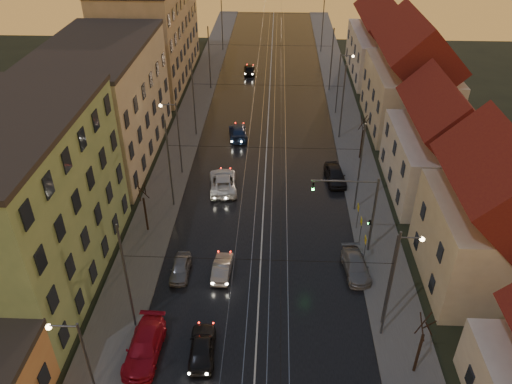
# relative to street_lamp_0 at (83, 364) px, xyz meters

# --- Properties ---
(road) EXTENTS (16.00, 120.00, 0.04)m
(road) POSITION_rel_street_lamp_0_xyz_m (9.10, 38.00, -4.87)
(road) COLOR black
(road) RESTS_ON ground
(sidewalk_left) EXTENTS (4.00, 120.00, 0.15)m
(sidewalk_left) POSITION_rel_street_lamp_0_xyz_m (-0.90, 38.00, -4.81)
(sidewalk_left) COLOR #4C4C4C
(sidewalk_left) RESTS_ON ground
(sidewalk_right) EXTENTS (4.00, 120.00, 0.15)m
(sidewalk_right) POSITION_rel_street_lamp_0_xyz_m (19.10, 38.00, -4.81)
(sidewalk_right) COLOR #4C4C4C
(sidewalk_right) RESTS_ON ground
(tram_rail_0) EXTENTS (0.06, 120.00, 0.03)m
(tram_rail_0) POSITION_rel_street_lamp_0_xyz_m (6.90, 38.00, -4.83)
(tram_rail_0) COLOR gray
(tram_rail_0) RESTS_ON road
(tram_rail_1) EXTENTS (0.06, 120.00, 0.03)m
(tram_rail_1) POSITION_rel_street_lamp_0_xyz_m (8.33, 38.00, -4.83)
(tram_rail_1) COLOR gray
(tram_rail_1) RESTS_ON road
(tram_rail_2) EXTENTS (0.06, 120.00, 0.03)m
(tram_rail_2) POSITION_rel_street_lamp_0_xyz_m (9.87, 38.00, -4.83)
(tram_rail_2) COLOR gray
(tram_rail_2) RESTS_ON road
(tram_rail_3) EXTENTS (0.06, 120.00, 0.03)m
(tram_rail_3) POSITION_rel_street_lamp_0_xyz_m (11.30, 38.00, -4.83)
(tram_rail_3) COLOR gray
(tram_rail_3) RESTS_ON road
(apartment_left_1) EXTENTS (10.00, 18.00, 13.00)m
(apartment_left_1) POSITION_rel_street_lamp_0_xyz_m (-8.40, 12.00, 1.61)
(apartment_left_1) COLOR #6D8F5B
(apartment_left_1) RESTS_ON ground
(apartment_left_2) EXTENTS (10.00, 20.00, 12.00)m
(apartment_left_2) POSITION_rel_street_lamp_0_xyz_m (-8.40, 32.00, 1.11)
(apartment_left_2) COLOR #B4A68B
(apartment_left_2) RESTS_ON ground
(apartment_left_3) EXTENTS (10.00, 24.00, 14.00)m
(apartment_left_3) POSITION_rel_street_lamp_0_xyz_m (-8.40, 56.00, 2.11)
(apartment_left_3) COLOR #92815E
(apartment_left_3) RESTS_ON ground
(house_right_1) EXTENTS (8.67, 10.20, 10.80)m
(house_right_1) POSITION_rel_street_lamp_0_xyz_m (26.10, 13.00, 0.56)
(house_right_1) COLOR #BAAD8F
(house_right_1) RESTS_ON ground
(house_right_2) EXTENTS (9.18, 12.24, 9.20)m
(house_right_2) POSITION_rel_street_lamp_0_xyz_m (26.10, 26.00, -0.24)
(house_right_2) COLOR beige
(house_right_2) RESTS_ON ground
(house_right_3) EXTENTS (9.18, 14.28, 11.50)m
(house_right_3) POSITION_rel_street_lamp_0_xyz_m (26.10, 41.00, 0.92)
(house_right_3) COLOR #BAAD8F
(house_right_3) RESTS_ON ground
(house_right_4) EXTENTS (9.18, 16.32, 10.00)m
(house_right_4) POSITION_rel_street_lamp_0_xyz_m (26.10, 59.00, 0.16)
(house_right_4) COLOR beige
(house_right_4) RESTS_ON ground
(catenary_pole_l_1) EXTENTS (0.16, 0.16, 9.00)m
(catenary_pole_l_1) POSITION_rel_street_lamp_0_xyz_m (0.50, 7.00, -0.39)
(catenary_pole_l_1) COLOR #595B60
(catenary_pole_l_1) RESTS_ON ground
(catenary_pole_r_1) EXTENTS (0.16, 0.16, 9.00)m
(catenary_pole_r_1) POSITION_rel_street_lamp_0_xyz_m (17.70, 7.00, -0.39)
(catenary_pole_r_1) COLOR #595B60
(catenary_pole_r_1) RESTS_ON ground
(catenary_pole_l_2) EXTENTS (0.16, 0.16, 9.00)m
(catenary_pole_l_2) POSITION_rel_street_lamp_0_xyz_m (0.50, 22.00, -0.39)
(catenary_pole_l_2) COLOR #595B60
(catenary_pole_l_2) RESTS_ON ground
(catenary_pole_r_2) EXTENTS (0.16, 0.16, 9.00)m
(catenary_pole_r_2) POSITION_rel_street_lamp_0_xyz_m (17.70, 22.00, -0.39)
(catenary_pole_r_2) COLOR #595B60
(catenary_pole_r_2) RESTS_ON ground
(catenary_pole_l_3) EXTENTS (0.16, 0.16, 9.00)m
(catenary_pole_l_3) POSITION_rel_street_lamp_0_xyz_m (0.50, 37.00, -0.39)
(catenary_pole_l_3) COLOR #595B60
(catenary_pole_l_3) RESTS_ON ground
(catenary_pole_r_3) EXTENTS (0.16, 0.16, 9.00)m
(catenary_pole_r_3) POSITION_rel_street_lamp_0_xyz_m (17.70, 37.00, -0.39)
(catenary_pole_r_3) COLOR #595B60
(catenary_pole_r_3) RESTS_ON ground
(catenary_pole_l_4) EXTENTS (0.16, 0.16, 9.00)m
(catenary_pole_l_4) POSITION_rel_street_lamp_0_xyz_m (0.50, 52.00, -0.39)
(catenary_pole_l_4) COLOR #595B60
(catenary_pole_l_4) RESTS_ON ground
(catenary_pole_r_4) EXTENTS (0.16, 0.16, 9.00)m
(catenary_pole_r_4) POSITION_rel_street_lamp_0_xyz_m (17.70, 52.00, -0.39)
(catenary_pole_r_4) COLOR #595B60
(catenary_pole_r_4) RESTS_ON ground
(catenary_pole_l_5) EXTENTS (0.16, 0.16, 9.00)m
(catenary_pole_l_5) POSITION_rel_street_lamp_0_xyz_m (0.50, 70.00, -0.39)
(catenary_pole_l_5) COLOR #595B60
(catenary_pole_l_5) RESTS_ON ground
(catenary_pole_r_5) EXTENTS (0.16, 0.16, 9.00)m
(catenary_pole_r_5) POSITION_rel_street_lamp_0_xyz_m (17.70, 70.00, -0.39)
(catenary_pole_r_5) COLOR #595B60
(catenary_pole_r_5) RESTS_ON ground
(street_lamp_0) EXTENTS (1.75, 0.32, 8.00)m
(street_lamp_0) POSITION_rel_street_lamp_0_xyz_m (0.00, 0.00, 0.00)
(street_lamp_0) COLOR #595B60
(street_lamp_0) RESTS_ON ground
(street_lamp_1) EXTENTS (1.75, 0.32, 8.00)m
(street_lamp_1) POSITION_rel_street_lamp_0_xyz_m (18.21, 8.00, 0.00)
(street_lamp_1) COLOR #595B60
(street_lamp_1) RESTS_ON ground
(street_lamp_2) EXTENTS (1.75, 0.32, 8.00)m
(street_lamp_2) POSITION_rel_street_lamp_0_xyz_m (0.00, 28.00, 0.00)
(street_lamp_2) COLOR #595B60
(street_lamp_2) RESTS_ON ground
(street_lamp_3) EXTENTS (1.75, 0.32, 8.00)m
(street_lamp_3) POSITION_rel_street_lamp_0_xyz_m (18.21, 44.00, 0.00)
(street_lamp_3) COLOR #595B60
(street_lamp_3) RESTS_ON ground
(traffic_light_mast) EXTENTS (5.30, 0.32, 7.20)m
(traffic_light_mast) POSITION_rel_street_lamp_0_xyz_m (17.10, 16.00, -0.29)
(traffic_light_mast) COLOR #595B60
(traffic_light_mast) RESTS_ON ground
(bare_tree_0) EXTENTS (1.09, 1.09, 5.11)m
(bare_tree_0) POSITION_rel_street_lamp_0_xyz_m (-1.09, 18.00, -2.40)
(bare_tree_0) COLOR black
(bare_tree_0) RESTS_ON ground
(bare_tree_1) EXTENTS (1.09, 1.09, 5.11)m
(bare_tree_1) POSITION_rel_street_lamp_0_xyz_m (19.31, 4.00, -2.40)
(bare_tree_1) COLOR black
(bare_tree_1) RESTS_ON ground
(bare_tree_2) EXTENTS (1.09, 1.09, 5.11)m
(bare_tree_2) POSITION_rel_street_lamp_0_xyz_m (19.51, 32.00, -2.40)
(bare_tree_2) COLOR black
(bare_tree_2) RESTS_ON ground
(driving_car_0) EXTENTS (1.95, 4.29, 1.43)m
(driving_car_0) POSITION_rel_street_lamp_0_xyz_m (5.56, 4.80, -4.17)
(driving_car_0) COLOR black
(driving_car_0) RESTS_ON ground
(driving_car_1) EXTENTS (1.47, 3.86, 1.25)m
(driving_car_1) POSITION_rel_street_lamp_0_xyz_m (6.09, 12.68, -4.26)
(driving_car_1) COLOR gray
(driving_car_1) RESTS_ON ground
(driving_car_2) EXTENTS (3.25, 5.87, 1.55)m
(driving_car_2) POSITION_rel_street_lamp_0_xyz_m (4.93, 25.25, -4.11)
(driving_car_2) COLOR white
(driving_car_2) RESTS_ON ground
(driving_car_3) EXTENTS (2.68, 5.19, 1.44)m
(driving_car_3) POSITION_rel_street_lamp_0_xyz_m (5.62, 36.62, -4.17)
(driving_car_3) COLOR navy
(driving_car_3) RESTS_ON ground
(driving_car_4) EXTENTS (1.93, 4.31, 1.44)m
(driving_car_4) POSITION_rel_street_lamp_0_xyz_m (5.79, 58.65, -4.17)
(driving_car_4) COLOR black
(driving_car_4) RESTS_ON ground
(parked_left_2) EXTENTS (2.27, 5.23, 1.50)m
(parked_left_2) POSITION_rel_street_lamp_0_xyz_m (1.76, 4.61, -4.14)
(parked_left_2) COLOR #AC1122
(parked_left_2) RESTS_ON ground
(parked_left_3) EXTENTS (1.45, 3.58, 1.22)m
(parked_left_3) POSITION_rel_street_lamp_0_xyz_m (2.79, 12.55, -4.28)
(parked_left_3) COLOR gray
(parked_left_3) RESTS_ON ground
(parked_right_1) EXTENTS (2.25, 4.62, 1.29)m
(parked_right_1) POSITION_rel_street_lamp_0_xyz_m (16.70, 13.33, -4.24)
(parked_right_1) COLOR gray
(parked_right_1) RESTS_ON ground
(parked_right_2) EXTENTS (2.29, 4.72, 1.55)m
(parked_right_2) POSITION_rel_street_lamp_0_xyz_m (16.29, 27.09, -4.11)
(parked_right_2) COLOR black
(parked_right_2) RESTS_ON ground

